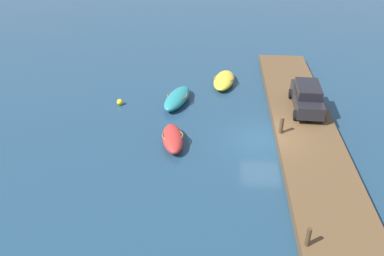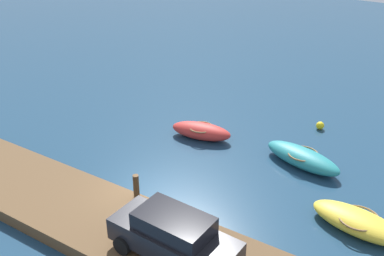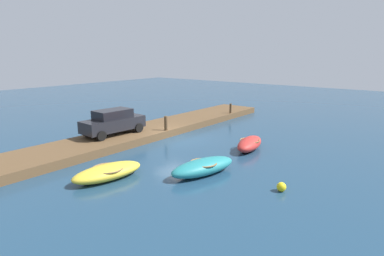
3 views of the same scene
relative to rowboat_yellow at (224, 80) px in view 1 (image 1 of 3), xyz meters
The scene contains 9 objects.
ground_plane 8.04m from the rowboat_yellow, 162.66° to the right, with size 84.00×84.00×0.00m, color navy.
dock_platform 9.08m from the rowboat_yellow, 147.61° to the right, with size 25.73×3.66×0.51m, color brown.
rowboat_yellow is the anchor object (origin of this frame).
dinghy_red 9.01m from the rowboat_yellow, 160.84° to the left, with size 3.23×1.72×0.80m.
rowboat_teal 4.61m from the rowboat_yellow, 135.99° to the left, with size 3.95×2.18×0.79m.
mooring_post_west 16.67m from the rowboat_yellow, 168.64° to the right, with size 0.19×0.19×0.88m, color #47331E.
mooring_post_mid_west 8.35m from the rowboat_yellow, 156.76° to the right, with size 0.23×0.23×1.02m, color #47331E.
parked_car 7.01m from the rowboat_yellow, 131.06° to the right, with size 4.40×2.02×1.70m.
marker_buoy 8.05m from the rowboat_yellow, 118.09° to the left, with size 0.42×0.42×0.42m, color yellow.
Camera 1 is at (-20.60, 2.92, 12.84)m, focal length 38.15 mm.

